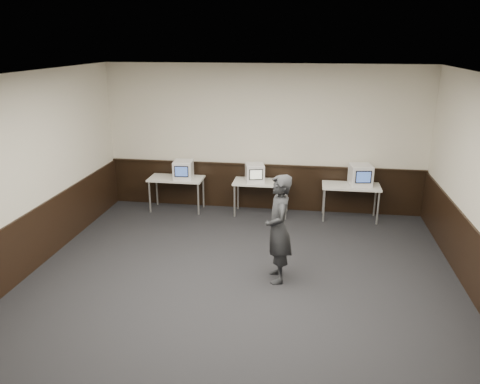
# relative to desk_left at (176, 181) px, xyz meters

# --- Properties ---
(floor) EXTENTS (8.00, 8.00, 0.00)m
(floor) POSITION_rel_desk_left_xyz_m (1.90, -3.60, -0.68)
(floor) COLOR black
(floor) RESTS_ON ground
(ceiling) EXTENTS (8.00, 8.00, 0.00)m
(ceiling) POSITION_rel_desk_left_xyz_m (1.90, -3.60, 2.52)
(ceiling) COLOR white
(ceiling) RESTS_ON back_wall
(back_wall) EXTENTS (7.00, 0.00, 7.00)m
(back_wall) POSITION_rel_desk_left_xyz_m (1.90, 0.40, 0.92)
(back_wall) COLOR silver
(back_wall) RESTS_ON ground
(left_wall) EXTENTS (0.00, 8.00, 8.00)m
(left_wall) POSITION_rel_desk_left_xyz_m (-1.60, -3.60, 0.92)
(left_wall) COLOR silver
(left_wall) RESTS_ON ground
(wainscot_back) EXTENTS (6.98, 0.04, 1.00)m
(wainscot_back) POSITION_rel_desk_left_xyz_m (1.90, 0.38, -0.18)
(wainscot_back) COLOR black
(wainscot_back) RESTS_ON back_wall
(wainscot_left) EXTENTS (0.04, 7.98, 1.00)m
(wainscot_left) POSITION_rel_desk_left_xyz_m (-1.58, -3.60, -0.18)
(wainscot_left) COLOR black
(wainscot_left) RESTS_ON left_wall
(wainscot_rail) EXTENTS (6.98, 0.06, 0.04)m
(wainscot_rail) POSITION_rel_desk_left_xyz_m (1.90, 0.36, 0.34)
(wainscot_rail) COLOR black
(wainscot_rail) RESTS_ON wainscot_back
(desk_left) EXTENTS (1.20, 0.60, 0.75)m
(desk_left) POSITION_rel_desk_left_xyz_m (0.00, 0.00, 0.00)
(desk_left) COLOR silver
(desk_left) RESTS_ON ground
(desk_center) EXTENTS (1.20, 0.60, 0.75)m
(desk_center) POSITION_rel_desk_left_xyz_m (1.90, 0.00, 0.00)
(desk_center) COLOR silver
(desk_center) RESTS_ON ground
(desk_right) EXTENTS (1.20, 0.60, 0.75)m
(desk_right) POSITION_rel_desk_left_xyz_m (3.80, 0.00, 0.00)
(desk_right) COLOR silver
(desk_right) RESTS_ON ground
(emac_left) EXTENTS (0.44, 0.47, 0.41)m
(emac_left) POSITION_rel_desk_left_xyz_m (0.18, -0.05, 0.27)
(emac_left) COLOR white
(emac_left) RESTS_ON desk_left
(emac_center) EXTENTS (0.47, 0.49, 0.39)m
(emac_center) POSITION_rel_desk_left_xyz_m (1.76, -0.02, 0.26)
(emac_center) COLOR white
(emac_center) RESTS_ON desk_center
(emac_right) EXTENTS (0.50, 0.53, 0.44)m
(emac_right) POSITION_rel_desk_left_xyz_m (3.98, 0.05, 0.29)
(emac_right) COLOR white
(emac_right) RESTS_ON desk_right
(person) EXTENTS (0.54, 0.71, 1.74)m
(person) POSITION_rel_desk_left_xyz_m (2.47, -2.89, 0.19)
(person) COLOR #24262A
(person) RESTS_ON ground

